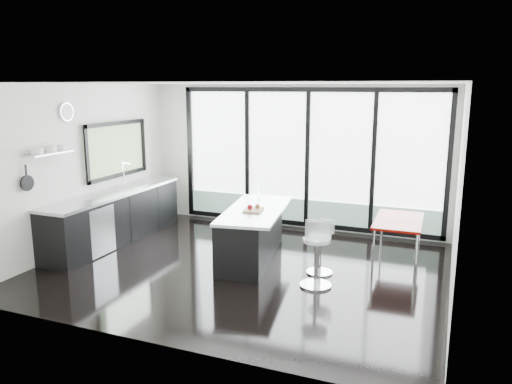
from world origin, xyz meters
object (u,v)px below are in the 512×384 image
at_px(red_table, 397,240).
at_px(bar_stool_far, 320,253).
at_px(bar_stool_near, 316,262).
at_px(island, 251,233).

bearing_deg(red_table, bar_stool_far, -134.23).
height_order(bar_stool_near, bar_stool_far, bar_stool_near).
relative_size(island, bar_stool_far, 3.47).
bearing_deg(bar_stool_near, red_table, 46.76).
bearing_deg(bar_stool_far, island, -168.87).
bearing_deg(red_table, island, -159.88).
relative_size(bar_stool_near, bar_stool_far, 1.13).
relative_size(island, bar_stool_near, 3.07).
bearing_deg(bar_stool_far, red_table, 67.49).
height_order(island, bar_stool_far, island).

